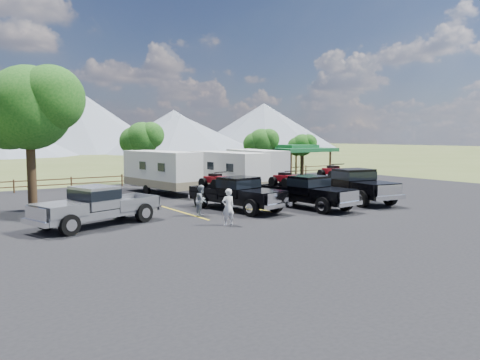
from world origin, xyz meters
TOP-DOWN VIEW (x-y plane):
  - ground at (0.00, 0.00)m, footprint 320.00×320.00m
  - asphalt_lot at (0.00, 3.00)m, footprint 44.00×34.00m
  - stall_lines at (0.00, 4.00)m, footprint 12.12×5.50m
  - tree_big_nw at (-12.55, 9.03)m, footprint 5.54×5.18m
  - tree_ne_a at (8.97, 17.01)m, footprint 3.11×2.92m
  - tree_ne_b at (14.98, 18.01)m, footprint 2.77×2.59m
  - tree_north at (-2.03, 19.02)m, footprint 3.46×3.24m
  - rail_fence at (2.00, 18.50)m, footprint 36.12×0.12m
  - pavilion at (13.00, 17.00)m, footprint 6.20×6.20m
  - rig_left at (-3.19, 3.15)m, footprint 3.04×6.40m
  - rig_center at (0.54, 1.59)m, footprint 2.61×6.26m
  - rig_right at (4.65, 1.95)m, footprint 3.24×7.07m
  - trailer_left at (-3.38, 12.30)m, footprint 3.13×8.62m
  - trailer_center at (0.65, 9.81)m, footprint 2.47×8.40m
  - trailer_right at (4.61, 11.86)m, footprint 3.25×8.53m
  - pickup_silver at (-10.88, 2.93)m, footprint 6.36×3.62m
  - person_a at (-5.94, -0.35)m, footprint 0.64×0.45m
  - person_b at (-5.69, 2.51)m, footprint 0.98×0.96m

SIDE VIEW (x-z plane):
  - ground at x=0.00m, z-range 0.00..0.00m
  - asphalt_lot at x=0.00m, z-range 0.00..0.04m
  - stall_lines at x=0.00m, z-range 0.04..0.05m
  - rail_fence at x=2.00m, z-range 0.11..1.11m
  - person_b at x=-5.69m, z-range 0.04..1.63m
  - person_a at x=-5.94m, z-range 0.04..1.72m
  - pickup_silver at x=-10.88m, z-range 0.08..1.89m
  - rig_center at x=0.54m, z-range 0.00..2.04m
  - rig_left at x=-3.19m, z-range 0.00..2.05m
  - rig_right at x=4.65m, z-range 0.00..2.27m
  - trailer_center at x=0.65m, z-range 0.11..3.02m
  - trailer_right at x=4.61m, z-range 0.11..3.06m
  - trailer_left at x=-3.38m, z-range 0.11..3.09m
  - pavilion at x=13.00m, z-range 1.18..4.40m
  - tree_ne_b at x=14.98m, z-range 0.99..5.26m
  - tree_ne_a at x=8.97m, z-range 1.10..5.86m
  - tree_north at x=-2.03m, z-range 1.21..6.46m
  - tree_big_nw at x=-12.55m, z-range 1.68..9.52m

